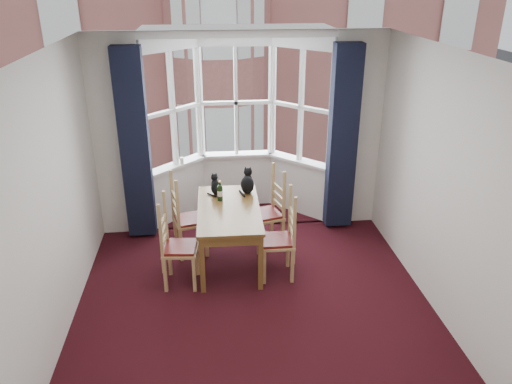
{
  "coord_description": "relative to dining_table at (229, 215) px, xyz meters",
  "views": [
    {
      "loc": [
        -0.47,
        -4.41,
        3.46
      ],
      "look_at": [
        0.1,
        1.05,
        1.05
      ],
      "focal_mm": 35.0,
      "sensor_mm": 36.0,
      "label": 1
    }
  ],
  "objects": [
    {
      "name": "street",
      "position": [
        0.22,
        31.0,
        -6.67
      ],
      "size": [
        80.0,
        80.0,
        0.0
      ],
      "primitive_type": "plane",
      "color": "#333335",
      "rests_on": "ground"
    },
    {
      "name": "wine_bottle",
      "position": [
        -0.1,
        0.24,
        0.21
      ],
      "size": [
        0.07,
        0.07,
        0.27
      ],
      "color": "black",
      "rests_on": "dining_table"
    },
    {
      "name": "wall_right",
      "position": [
        2.22,
        -1.25,
        0.73
      ],
      "size": [
        0.0,
        4.5,
        4.5
      ],
      "primitive_type": "plane",
      "rotation": [
        1.57,
        0.0,
        -1.57
      ],
      "color": "silver",
      "rests_on": "floor"
    },
    {
      "name": "chair_right_near",
      "position": [
        0.65,
        -0.4,
        -0.2
      ],
      "size": [
        0.41,
        0.43,
        0.92
      ],
      "color": "tan",
      "rests_on": "floor"
    },
    {
      "name": "wall_left",
      "position": [
        -1.78,
        -1.25,
        0.73
      ],
      "size": [
        0.0,
        4.5,
        4.5
      ],
      "primitive_type": "plane",
      "rotation": [
        1.57,
        0.0,
        1.57
      ],
      "color": "silver",
      "rests_on": "floor"
    },
    {
      "name": "floor",
      "position": [
        0.22,
        -1.25,
        -0.67
      ],
      "size": [
        4.5,
        4.5,
        0.0
      ],
      "primitive_type": "plane",
      "color": "black",
      "rests_on": "ground"
    },
    {
      "name": "cat_left",
      "position": [
        -0.14,
        0.46,
        0.2
      ],
      "size": [
        0.2,
        0.24,
        0.29
      ],
      "color": "black",
      "rests_on": "dining_table"
    },
    {
      "name": "cat_right",
      "position": [
        0.28,
        0.47,
        0.22
      ],
      "size": [
        0.22,
        0.28,
        0.35
      ],
      "color": "black",
      "rests_on": "dining_table"
    },
    {
      "name": "dining_table",
      "position": [
        0.0,
        0.0,
        0.0
      ],
      "size": [
        0.8,
        1.47,
        0.76
      ],
      "color": "brown",
      "rests_on": "floor"
    },
    {
      "name": "curtain_left",
      "position": [
        -1.2,
        0.82,
        0.68
      ],
      "size": [
        0.38,
        0.22,
        2.6
      ],
      "primitive_type": "cube",
      "color": "black",
      "rests_on": "floor"
    },
    {
      "name": "wall_back_pier_left",
      "position": [
        -1.43,
        1.0,
        0.73
      ],
      "size": [
        0.7,
        0.12,
        2.8
      ],
      "primitive_type": "cube",
      "color": "silver",
      "rests_on": "floor"
    },
    {
      "name": "curtain_right",
      "position": [
        1.64,
        0.82,
        0.68
      ],
      "size": [
        0.38,
        0.22,
        2.6
      ],
      "primitive_type": "cube",
      "color": "black",
      "rests_on": "floor"
    },
    {
      "name": "wall_near",
      "position": [
        0.22,
        -3.5,
        0.73
      ],
      "size": [
        4.0,
        0.0,
        4.0
      ],
      "primitive_type": "plane",
      "rotation": [
        -1.57,
        0.0,
        0.0
      ],
      "color": "silver",
      "rests_on": "floor"
    },
    {
      "name": "candle_tall",
      "position": [
        -0.62,
        1.35,
        0.25
      ],
      "size": [
        0.06,
        0.06,
        0.1
      ],
      "primitive_type": "cylinder",
      "color": "white",
      "rests_on": "bay_window"
    },
    {
      "name": "tenement_building",
      "position": [
        0.22,
        12.77,
        0.93
      ],
      "size": [
        18.4,
        7.8,
        15.2
      ],
      "color": "#AA6158",
      "rests_on": "street"
    },
    {
      "name": "chair_left_far",
      "position": [
        -0.59,
        0.25,
        -0.2
      ],
      "size": [
        0.49,
        0.5,
        0.92
      ],
      "color": "tan",
      "rests_on": "floor"
    },
    {
      "name": "bay_window",
      "position": [
        0.22,
        1.51,
        0.73
      ],
      "size": [
        2.76,
        0.94,
        2.8
      ],
      "color": "white",
      "rests_on": "floor"
    },
    {
      "name": "chair_right_far",
      "position": [
        0.6,
        0.35,
        -0.2
      ],
      "size": [
        0.5,
        0.51,
        0.92
      ],
      "color": "tan",
      "rests_on": "floor"
    },
    {
      "name": "chair_left_near",
      "position": [
        -0.69,
        -0.45,
        -0.2
      ],
      "size": [
        0.44,
        0.46,
        0.92
      ],
      "color": "tan",
      "rests_on": "floor"
    },
    {
      "name": "ceiling",
      "position": [
        0.22,
        -1.25,
        2.13
      ],
      "size": [
        4.5,
        4.5,
        0.0
      ],
      "primitive_type": "plane",
      "rotation": [
        3.14,
        0.0,
        0.0
      ],
      "color": "white",
      "rests_on": "floor"
    },
    {
      "name": "wall_back_pier_right",
      "position": [
        1.87,
        1.0,
        0.73
      ],
      "size": [
        0.7,
        0.12,
        2.8
      ],
      "primitive_type": "cube",
      "color": "silver",
      "rests_on": "floor"
    }
  ]
}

